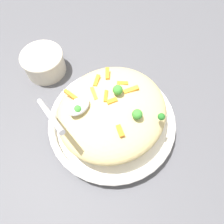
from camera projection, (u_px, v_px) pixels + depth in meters
The scene contains 18 objects.
ground_plane at pixel (112, 125), 0.60m from camera, with size 2.40×2.40×0.00m, color #4C4C51.
serving_bowl at pixel (112, 122), 0.58m from camera, with size 0.34×0.34×0.04m.
pasta_mound at pixel (112, 111), 0.52m from camera, with size 0.28×0.26×0.09m, color #D1BA7A.
carrot_piece_0 at pixel (122, 83), 0.51m from camera, with size 0.03×0.01×0.01m, color orange.
carrot_piece_1 at pixel (107, 74), 0.53m from camera, with size 0.03×0.01×0.01m, color orange.
carrot_piece_2 at pixel (94, 94), 0.50m from camera, with size 0.04×0.01×0.01m, color orange.
carrot_piece_3 at pixel (131, 90), 0.50m from camera, with size 0.04×0.01×0.01m, color orange.
carrot_piece_4 at pixel (97, 81), 0.52m from camera, with size 0.03×0.01×0.01m, color orange.
carrot_piece_5 at pixel (113, 102), 0.48m from camera, with size 0.02×0.01×0.01m, color orange.
carrot_piece_6 at pixel (120, 131), 0.45m from camera, with size 0.03×0.01×0.01m, color orange.
carrot_piece_7 at pixel (71, 95), 0.50m from camera, with size 0.04×0.01×0.01m, color orange.
carrot_piece_8 at pixel (105, 97), 0.49m from camera, with size 0.03×0.01×0.01m, color orange.
broccoli_floret_0 at pixel (118, 90), 0.48m from camera, with size 0.02×0.02×0.03m.
broccoli_floret_1 at pixel (161, 117), 0.46m from camera, with size 0.02×0.02×0.02m.
broccoli_floret_2 at pixel (78, 109), 0.47m from camera, with size 0.02×0.02×0.02m.
broccoli_floret_3 at pixel (137, 114), 0.46m from camera, with size 0.02×0.02×0.03m.
serving_spoon at pixel (69, 109), 0.46m from camera, with size 0.11×0.13×0.07m.
companion_bowl at pixel (43, 63), 0.65m from camera, with size 0.13×0.13×0.07m.
Camera 1 is at (-0.19, -0.17, 0.54)m, focal length 33.90 mm.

